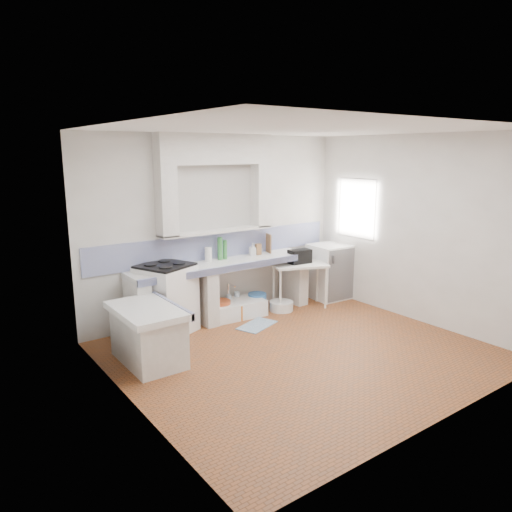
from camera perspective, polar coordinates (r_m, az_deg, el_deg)
floor at (r=6.34m, az=5.43°, el=-11.35°), size 4.50×4.50×0.00m
ceiling at (r=5.81m, az=6.00°, el=14.84°), size 4.50×4.50×0.00m
wall_back at (r=7.51m, az=-4.50°, el=3.55°), size 4.50×0.00×4.50m
wall_front at (r=4.66m, az=22.26°, el=-2.74°), size 4.50×0.00×4.50m
wall_left at (r=4.76m, az=-15.03°, el=-1.92°), size 0.00×4.50×4.50m
wall_right at (r=7.58m, az=18.55°, el=3.04°), size 0.00×4.50×4.50m
alcove_mass at (r=7.26m, az=-4.82°, el=12.56°), size 1.90×0.25×0.45m
window_frame at (r=8.43m, az=12.70°, el=5.62°), size 0.35×0.86×1.06m
lace_valance at (r=8.29m, az=12.16°, el=8.18°), size 0.01×0.84×0.24m
counter_slab at (r=7.31m, az=-3.86°, el=-0.99°), size 3.00×0.60×0.08m
counter_lip at (r=7.08m, az=-2.65°, el=-1.42°), size 3.00×0.04×0.10m
counter_pier_left at (r=6.82m, az=-13.87°, el=-6.24°), size 0.20×0.55×0.82m
counter_pier_mid at (r=7.25m, az=-6.16°, el=-4.83°), size 0.20×0.55×0.82m
counter_pier_right at (r=8.22m, az=4.48°, el=-2.73°), size 0.20×0.55×0.82m
peninsula_top at (r=5.96m, az=-12.84°, el=-6.35°), size 0.70×1.10×0.08m
peninsula_base at (r=6.08m, az=-12.68°, el=-9.47°), size 0.60×1.00×0.62m
peninsula_lip at (r=6.09m, az=-9.98°, el=-5.82°), size 0.04×1.10×0.10m
backsplash at (r=7.54m, az=-4.40°, el=1.29°), size 4.27×0.03×0.40m
stove at (r=6.94m, az=-10.62°, el=-5.12°), size 0.88×0.87×0.97m
sink at (r=7.57m, az=-2.53°, el=-6.39°), size 0.96×0.57×0.22m
side_table at (r=8.00m, az=5.18°, el=-3.49°), size 1.00×0.78×0.04m
fridge at (r=8.53m, az=8.67°, el=-1.82°), size 0.65×0.65×0.95m
bucket_red at (r=7.44m, az=-4.27°, el=-6.43°), size 0.39×0.39×0.30m
bucket_orange at (r=7.46m, az=-2.18°, el=-6.60°), size 0.34×0.34×0.24m
bucket_blue at (r=7.85m, az=0.14°, el=-5.47°), size 0.31×0.31×0.28m
basin_white at (r=7.87m, az=3.03°, el=-5.95°), size 0.47×0.47×0.15m
water_bottle_a at (r=7.68m, az=-3.24°, el=-5.77°), size 0.10×0.10×0.32m
water_bottle_b at (r=7.79m, az=-2.29°, el=-5.45°), size 0.09×0.09×0.33m
black_bag at (r=7.93m, az=5.22°, el=-0.04°), size 0.38×0.25×0.23m
green_bottle_a at (r=7.40m, az=-4.31°, el=0.88°), size 0.08×0.08×0.35m
green_bottle_b at (r=7.45m, az=-3.71°, el=0.76°), size 0.07×0.07×0.30m
knife_block at (r=7.76m, az=0.26°, el=0.80°), size 0.09×0.08×0.18m
cutting_board at (r=7.93m, az=1.51°, el=1.53°), size 0.09×0.22×0.31m
paper_towel at (r=7.31m, az=-5.69°, el=0.18°), size 0.14×0.14×0.22m
soap_bottle at (r=7.68m, az=-0.41°, el=0.78°), size 0.12×0.12×0.21m
rug at (r=7.22m, az=0.13°, el=-8.23°), size 0.71×0.55×0.01m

